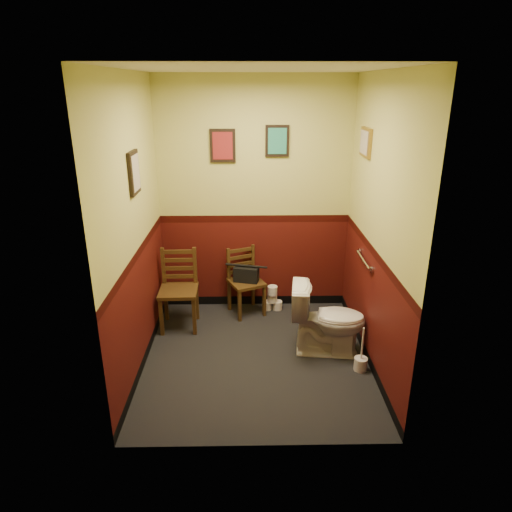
# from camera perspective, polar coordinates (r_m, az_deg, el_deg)

# --- Properties ---
(floor) EXTENTS (2.20, 2.40, 0.00)m
(floor) POSITION_cam_1_polar(r_m,az_deg,el_deg) (4.71, 0.06, -12.55)
(floor) COLOR black
(floor) RESTS_ON ground
(ceiling) EXTENTS (2.20, 2.40, 0.00)m
(ceiling) POSITION_cam_1_polar(r_m,az_deg,el_deg) (3.94, 0.07, 22.40)
(ceiling) COLOR silver
(ceiling) RESTS_ON ground
(wall_back) EXTENTS (2.20, 0.00, 2.70)m
(wall_back) POSITION_cam_1_polar(r_m,az_deg,el_deg) (5.29, -0.19, 7.20)
(wall_back) COLOR #440F0B
(wall_back) RESTS_ON ground
(wall_front) EXTENTS (2.20, 0.00, 2.70)m
(wall_front) POSITION_cam_1_polar(r_m,az_deg,el_deg) (3.01, 0.50, -3.50)
(wall_front) COLOR #440F0B
(wall_front) RESTS_ON ground
(wall_left) EXTENTS (0.00, 2.40, 2.70)m
(wall_left) POSITION_cam_1_polar(r_m,az_deg,el_deg) (4.25, -14.94, 3.13)
(wall_left) COLOR #440F0B
(wall_left) RESTS_ON ground
(wall_right) EXTENTS (0.00, 2.40, 2.70)m
(wall_right) POSITION_cam_1_polar(r_m,az_deg,el_deg) (4.29, 14.93, 3.29)
(wall_right) COLOR #440F0B
(wall_right) RESTS_ON ground
(grab_bar) EXTENTS (0.05, 0.56, 0.06)m
(grab_bar) POSITION_cam_1_polar(r_m,az_deg,el_deg) (4.64, 13.32, -0.49)
(grab_bar) COLOR silver
(grab_bar) RESTS_ON wall_right
(framed_print_back_a) EXTENTS (0.28, 0.04, 0.36)m
(framed_print_back_a) POSITION_cam_1_polar(r_m,az_deg,el_deg) (5.17, -4.19, 13.59)
(framed_print_back_a) COLOR black
(framed_print_back_a) RESTS_ON wall_back
(framed_print_back_b) EXTENTS (0.26, 0.04, 0.34)m
(framed_print_back_b) POSITION_cam_1_polar(r_m,az_deg,el_deg) (5.16, 2.67, 14.18)
(framed_print_back_b) COLOR black
(framed_print_back_b) RESTS_ON wall_back
(framed_print_left) EXTENTS (0.04, 0.30, 0.38)m
(framed_print_left) POSITION_cam_1_polar(r_m,az_deg,el_deg) (4.23, -14.99, 10.02)
(framed_print_left) COLOR black
(framed_print_left) RESTS_ON wall_left
(framed_print_right) EXTENTS (0.04, 0.34, 0.28)m
(framed_print_right) POSITION_cam_1_polar(r_m,az_deg,el_deg) (4.72, 13.54, 13.65)
(framed_print_right) COLOR olive
(framed_print_right) RESTS_ON wall_right
(toilet) EXTENTS (0.79, 0.51, 0.73)m
(toilet) POSITION_cam_1_polar(r_m,az_deg,el_deg) (4.68, 8.97, -7.87)
(toilet) COLOR white
(toilet) RESTS_ON floor
(toilet_brush) EXTENTS (0.13, 0.13, 0.46)m
(toilet_brush) POSITION_cam_1_polar(r_m,az_deg,el_deg) (4.61, 12.95, -12.91)
(toilet_brush) COLOR silver
(toilet_brush) RESTS_ON floor
(chair_left) EXTENTS (0.42, 0.42, 0.89)m
(chair_left) POSITION_cam_1_polar(r_m,az_deg,el_deg) (5.15, -9.62, -4.13)
(chair_left) COLOR #3F2A12
(chair_left) RESTS_ON floor
(chair_right) EXTENTS (0.49, 0.49, 0.79)m
(chair_right) POSITION_cam_1_polar(r_m,az_deg,el_deg) (5.40, -1.36, -3.18)
(chair_right) COLOR #3F2A12
(chair_right) RESTS_ON floor
(handbag) EXTENTS (0.31, 0.20, 0.21)m
(handbag) POSITION_cam_1_polar(r_m,az_deg,el_deg) (5.33, -1.21, -2.27)
(handbag) COLOR black
(handbag) RESTS_ON chair_right
(tp_stack) EXTENTS (0.25, 0.15, 0.32)m
(tp_stack) POSITION_cam_1_polar(r_m,az_deg,el_deg) (5.56, 2.04, -5.47)
(tp_stack) COLOR silver
(tp_stack) RESTS_ON floor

